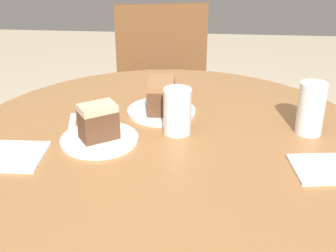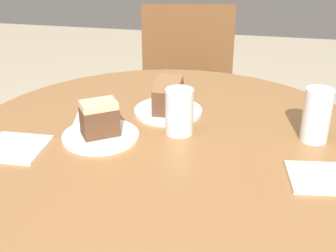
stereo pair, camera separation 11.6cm
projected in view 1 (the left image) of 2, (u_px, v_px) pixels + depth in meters
table at (168, 209)px, 1.27m from camera, size 1.10×1.10×0.77m
chair at (165, 101)px, 2.19m from camera, size 0.54×0.54×0.89m
plate_near at (100, 139)px, 1.17m from camera, size 0.20×0.20×0.01m
plate_far at (161, 111)px, 1.33m from camera, size 0.19×0.19×0.01m
cake_slice_near at (98, 122)px, 1.15m from camera, size 0.11×0.10×0.09m
cake_slice_far at (161, 95)px, 1.31m from camera, size 0.07×0.12×0.09m
glass_lemonade at (311, 111)px, 1.19m from camera, size 0.07×0.07×0.14m
glass_water at (177, 114)px, 1.20m from camera, size 0.07×0.07×0.12m
napkin_stack at (13, 156)px, 1.10m from camera, size 0.14×0.14×0.01m
fork at (72, 126)px, 1.25m from camera, size 0.05×0.15×0.00m
napkin_side at (322, 169)px, 1.05m from camera, size 0.14×0.14×0.01m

